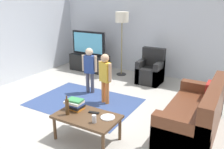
# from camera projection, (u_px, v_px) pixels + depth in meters

# --- Properties ---
(ground) EXTENTS (7.80, 7.80, 0.00)m
(ground) POSITION_uv_depth(u_px,v_px,m) (97.00, 115.00, 4.59)
(ground) COLOR #B2ADA3
(wall_back) EXTENTS (6.00, 0.12, 2.70)m
(wall_back) POSITION_uv_depth(u_px,v_px,m) (155.00, 27.00, 6.64)
(wall_back) COLOR silver
(wall_back) RESTS_ON ground
(area_rug) EXTENTS (2.20, 1.60, 0.01)m
(area_rug) POSITION_uv_depth(u_px,v_px,m) (85.00, 102.00, 5.14)
(area_rug) COLOR #33477A
(area_rug) RESTS_ON ground
(tv_stand) EXTENTS (1.20, 0.44, 0.50)m
(tv_stand) POSITION_uv_depth(u_px,v_px,m) (89.00, 63.00, 7.25)
(tv_stand) COLOR black
(tv_stand) RESTS_ON ground
(tv) EXTENTS (1.10, 0.28, 0.71)m
(tv) POSITION_uv_depth(u_px,v_px,m) (88.00, 43.00, 7.04)
(tv) COLOR black
(tv) RESTS_ON tv_stand
(couch) EXTENTS (0.80, 1.80, 0.86)m
(couch) POSITION_uv_depth(u_px,v_px,m) (197.00, 116.00, 3.95)
(couch) COLOR brown
(couch) RESTS_ON ground
(armchair) EXTENTS (0.60, 0.60, 0.90)m
(armchair) POSITION_uv_depth(u_px,v_px,m) (151.00, 71.00, 6.25)
(armchair) COLOR black
(armchair) RESTS_ON ground
(floor_lamp) EXTENTS (0.36, 0.36, 1.78)m
(floor_lamp) POSITION_uv_depth(u_px,v_px,m) (122.00, 21.00, 6.48)
(floor_lamp) COLOR #262626
(floor_lamp) RESTS_ON ground
(child_near_tv) EXTENTS (0.35, 0.18, 1.07)m
(child_near_tv) POSITION_uv_depth(u_px,v_px,m) (90.00, 66.00, 5.47)
(child_near_tv) COLOR #4C4C59
(child_near_tv) RESTS_ON ground
(child_center) EXTENTS (0.35, 0.18, 1.07)m
(child_center) POSITION_uv_depth(u_px,v_px,m) (105.00, 74.00, 4.92)
(child_center) COLOR orange
(child_center) RESTS_ON ground
(coffee_table) EXTENTS (1.00, 0.60, 0.42)m
(coffee_table) POSITION_uv_depth(u_px,v_px,m) (87.00, 118.00, 3.70)
(coffee_table) COLOR #513823
(coffee_table) RESTS_ON ground
(book_stack) EXTENTS (0.29, 0.22, 0.17)m
(book_stack) POSITION_uv_depth(u_px,v_px,m) (75.00, 104.00, 3.87)
(book_stack) COLOR orange
(book_stack) RESTS_ON coffee_table
(bottle) EXTENTS (0.06, 0.06, 0.31)m
(bottle) POSITION_uv_depth(u_px,v_px,m) (67.00, 107.00, 3.68)
(bottle) COLOR #4C3319
(bottle) RESTS_ON coffee_table
(tv_remote) EXTENTS (0.18, 0.08, 0.02)m
(tv_remote) POSITION_uv_depth(u_px,v_px,m) (94.00, 113.00, 3.76)
(tv_remote) COLOR black
(tv_remote) RESTS_ON coffee_table
(soda_can) EXTENTS (0.07, 0.07, 0.12)m
(soda_can) POSITION_uv_depth(u_px,v_px,m) (94.00, 119.00, 3.47)
(soda_can) COLOR silver
(soda_can) RESTS_ON coffee_table
(plate) EXTENTS (0.22, 0.22, 0.02)m
(plate) POSITION_uv_depth(u_px,v_px,m) (108.00, 117.00, 3.62)
(plate) COLOR white
(plate) RESTS_ON coffee_table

